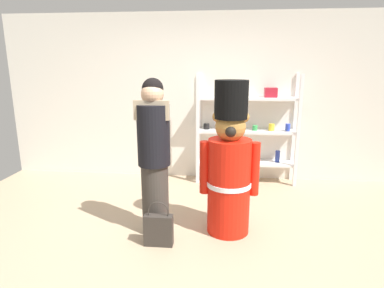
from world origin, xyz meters
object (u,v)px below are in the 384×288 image
Objects in this scene: person_shopper at (154,155)px; shopping_bag at (159,229)px; merchandise_shelf at (247,128)px; teddy_bear_guard at (229,168)px.

person_shopper is 0.77m from shopping_bag.
merchandise_shelf is 1.00× the size of person_shopper.
merchandise_shelf is at bearing 80.15° from teddy_bear_guard.
teddy_bear_guard is 0.99× the size of person_shopper.
teddy_bear_guard is at bearing -99.85° from merchandise_shelf.
merchandise_shelf is at bearing 58.20° from person_shopper.
teddy_bear_guard reaches higher than shopping_bag.
merchandise_shelf is 2.36m from shopping_bag.
teddy_bear_guard is at bearing 27.55° from shopping_bag.
shopping_bag is at bearing -152.45° from teddy_bear_guard.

